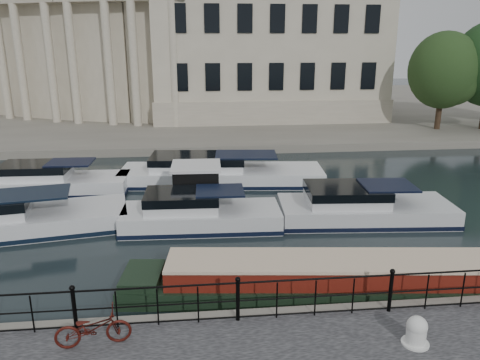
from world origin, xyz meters
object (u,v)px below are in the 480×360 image
Objects in this scene: bicycle at (93,328)px; narrowboat at (353,284)px; mooring_bollard at (416,331)px; harbour_hut at (197,190)px.

bicycle is 7.55m from narrowboat.
bicycle reaches higher than mooring_bollard.
harbour_hut is (-4.93, 11.17, 0.07)m from mooring_bollard.
narrowboat is 9.22m from harbour_hut.
bicycle is 2.40× the size of mooring_bollard.
narrowboat is 4.62× the size of harbour_hut.
mooring_bollard is 12.22m from harbour_hut.
mooring_bollard is at bearing -77.24° from narrowboat.
mooring_bollard is (7.49, -0.75, -0.12)m from bicycle.
harbour_hut reaches higher than bicycle.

